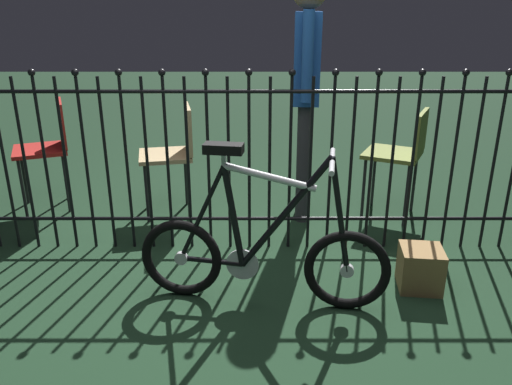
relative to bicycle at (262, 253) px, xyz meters
name	(u,v)px	position (x,y,z in m)	size (l,w,h in m)	color
ground_plane	(250,294)	(-0.07, 0.07, -0.30)	(20.00, 20.00, 0.00)	#18301D
iron_fence	(244,158)	(-0.11, 0.67, 0.33)	(4.79, 0.07, 1.26)	black
bicycle	(262,253)	(0.00, 0.00, 0.00)	(1.36, 0.40, 0.89)	black
chair_tan	(175,148)	(-0.65, 1.28, 0.23)	(0.46, 0.46, 0.84)	black
chair_olive	(403,150)	(1.06, 1.19, 0.23)	(0.53, 0.53, 0.83)	black
chair_red	(50,142)	(-1.65, 1.40, 0.24)	(0.51, 0.51, 0.85)	black
person_visitor	(307,78)	(0.33, 1.20, 0.76)	(0.24, 0.47, 1.75)	#2D2D33
display_crate	(421,268)	(0.92, 0.14, -0.18)	(0.24, 0.24, 0.25)	olive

